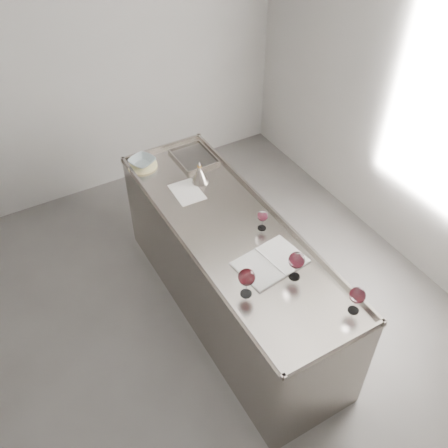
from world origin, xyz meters
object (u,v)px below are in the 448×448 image
counter (230,271)px  ceramic_bowl (142,162)px  wine_glass_right (357,296)px  wine_glass_small (263,216)px  wine_glass_left (247,278)px  notebook (270,262)px  wine_glass_middle (297,261)px  wine_funnel (200,176)px

counter → ceramic_bowl: size_ratio=11.74×
counter → wine_glass_right: bearing=-75.0°
wine_glass_right → wine_glass_small: bearing=95.0°
counter → wine_glass_small: size_ratio=15.14×
wine_glass_left → notebook: bearing=27.2°
wine_glass_middle → notebook: (-0.07, 0.18, -0.14)m
counter → wine_glass_middle: 0.88m
wine_glass_right → ceramic_bowl: size_ratio=0.96×
wine_glass_left → ceramic_bowl: bearing=90.8°
wine_glass_middle → wine_glass_right: bearing=-69.6°
counter → notebook: bearing=-82.9°
counter → wine_funnel: (0.06, 0.60, 0.53)m
counter → wine_glass_right: 1.23m
counter → wine_glass_middle: wine_glass_middle is taller
wine_glass_small → notebook: 0.37m
wine_glass_right → ceramic_bowl: 2.13m
wine_glass_middle → ceramic_bowl: size_ratio=1.04×
ceramic_bowl → wine_funnel: bearing=-54.0°
counter → wine_glass_left: size_ratio=11.28×
wine_glass_left → wine_glass_small: 0.63m
wine_glass_right → wine_funnel: bearing=97.4°
wine_glass_right → wine_glass_middle: bearing=110.4°
wine_glass_left → notebook: 0.35m
wine_glass_right → ceramic_bowl: wine_glass_right is taller
wine_glass_small → ceramic_bowl: bearing=111.3°
wine_glass_right → wine_glass_small: 0.92m
wine_glass_right → notebook: size_ratio=0.40×
counter → notebook: counter is taller
wine_glass_right → notebook: wine_glass_right is taller
wine_glass_small → wine_funnel: wine_funnel is taller
notebook → counter: bearing=89.8°
wine_glass_middle → wine_glass_right: 0.44m
wine_glass_left → wine_glass_right: 0.67m
wine_glass_left → wine_funnel: 1.22m
wine_glass_small → ceramic_bowl: wine_glass_small is taller
wine_glass_left → counter: bearing=68.4°
wine_glass_middle → wine_glass_small: wine_glass_middle is taller
wine_glass_middle → wine_funnel: size_ratio=1.06×
wine_glass_left → wine_glass_middle: 0.36m
counter → wine_glass_middle: size_ratio=11.31×
wine_glass_left → wine_glass_middle: bearing=-6.0°
wine_glass_middle → notebook: 0.24m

